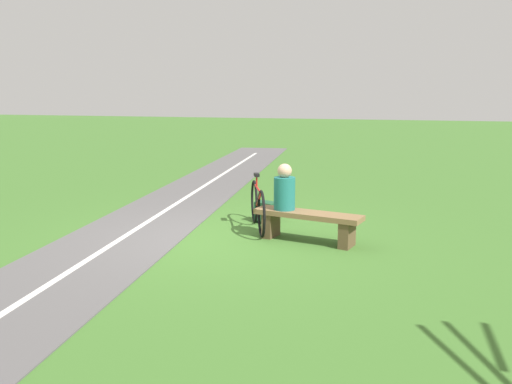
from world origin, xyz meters
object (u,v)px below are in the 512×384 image
object	(u,v)px
bench	(308,221)
bicycle	(258,206)
person_seated	(284,190)
backpack	(266,212)

from	to	relation	value
bench	bicycle	size ratio (longest dim) A/B	1.07
bench	person_seated	distance (m)	0.62
bench	backpack	size ratio (longest dim) A/B	4.17
bench	backpack	bearing A→B (deg)	-35.64
person_seated	backpack	xyz separation A→B (m)	(0.57, -0.98, -0.61)
bench	backpack	xyz separation A→B (m)	(0.97, -1.06, -0.14)
person_seated	backpack	world-z (taller)	person_seated
bicycle	backpack	world-z (taller)	bicycle
person_seated	bicycle	distance (m)	0.83
backpack	bicycle	bearing A→B (deg)	89.85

